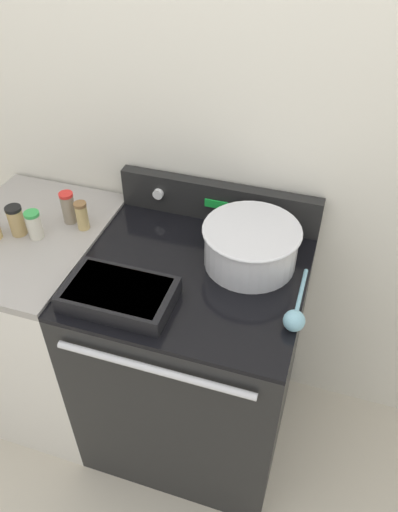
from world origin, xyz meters
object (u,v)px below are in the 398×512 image
(ladle, at_px, (295,317))
(spice_jar_brown_cap, at_px, (82,216))
(spice_jar_red_cap, at_px, (68,207))
(spice_jar_black_cap, at_px, (16,220))
(casserole_dish, at_px, (119,294))
(mixing_bowl, at_px, (251,244))
(spice_jar_green_cap, at_px, (34,225))

(ladle, xyz_separation_m, spice_jar_brown_cap, (-0.83, 0.22, 0.04))
(spice_jar_red_cap, relative_size, spice_jar_black_cap, 1.08)
(casserole_dish, distance_m, spice_jar_brown_cap, 0.41)
(mixing_bowl, distance_m, spice_jar_red_cap, 0.70)
(spice_jar_brown_cap, xyz_separation_m, spice_jar_black_cap, (-0.21, -0.10, 0.00))
(casserole_dish, relative_size, spice_jar_brown_cap, 3.12)
(spice_jar_red_cap, bearing_deg, ladle, -15.39)
(spice_jar_brown_cap, bearing_deg, spice_jar_black_cap, -153.98)
(spice_jar_green_cap, bearing_deg, spice_jar_brown_cap, 36.35)
(spice_jar_red_cap, distance_m, spice_jar_black_cap, 0.19)
(ladle, xyz_separation_m, spice_jar_red_cap, (-0.89, 0.25, 0.05))
(mixing_bowl, height_order, spice_jar_brown_cap, mixing_bowl)
(casserole_dish, distance_m, spice_jar_red_cap, 0.48)
(mixing_bowl, relative_size, spice_jar_red_cap, 2.64)
(ladle, relative_size, spice_jar_brown_cap, 2.68)
(casserole_dish, xyz_separation_m, spice_jar_black_cap, (-0.49, 0.20, 0.04))
(mixing_bowl, bearing_deg, casserole_dish, -138.64)
(mixing_bowl, distance_m, spice_jar_black_cap, 0.85)
(spice_jar_brown_cap, distance_m, spice_jar_black_cap, 0.23)
(spice_jar_red_cap, bearing_deg, casserole_dish, -42.64)
(casserole_dish, relative_size, spice_jar_red_cap, 2.76)
(ladle, bearing_deg, spice_jar_brown_cap, 164.85)
(spice_jar_black_cap, bearing_deg, spice_jar_red_cap, 41.07)
(casserole_dish, height_order, spice_jar_red_cap, spice_jar_red_cap)
(casserole_dish, bearing_deg, spice_jar_red_cap, 137.36)
(casserole_dish, xyz_separation_m, spice_jar_brown_cap, (-0.28, 0.30, 0.03))
(ladle, relative_size, spice_jar_black_cap, 2.57)
(mixing_bowl, height_order, spice_jar_red_cap, mixing_bowl)
(spice_jar_green_cap, height_order, spice_jar_black_cap, spice_jar_black_cap)
(casserole_dish, relative_size, spice_jar_black_cap, 2.99)
(ladle, relative_size, spice_jar_red_cap, 2.37)
(spice_jar_brown_cap, xyz_separation_m, spice_jar_green_cap, (-0.14, -0.10, -0.00))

